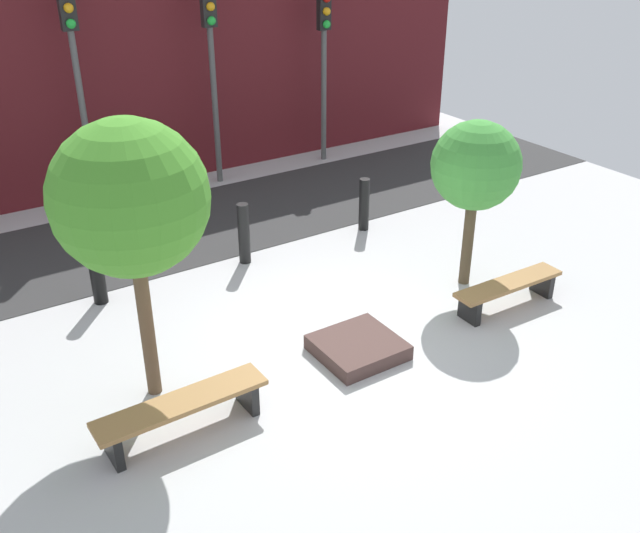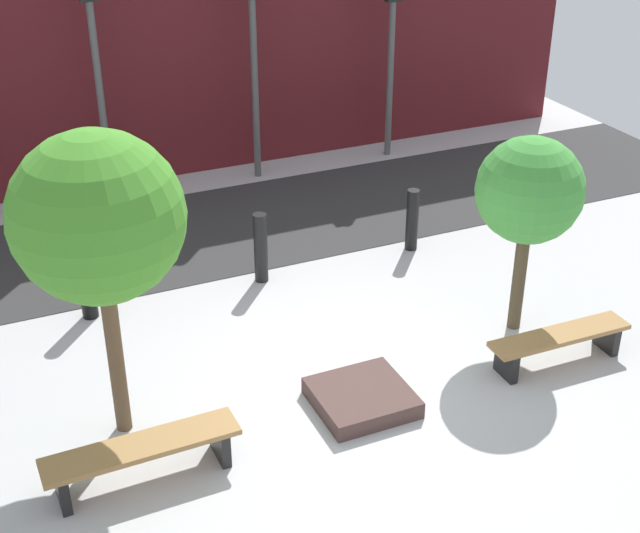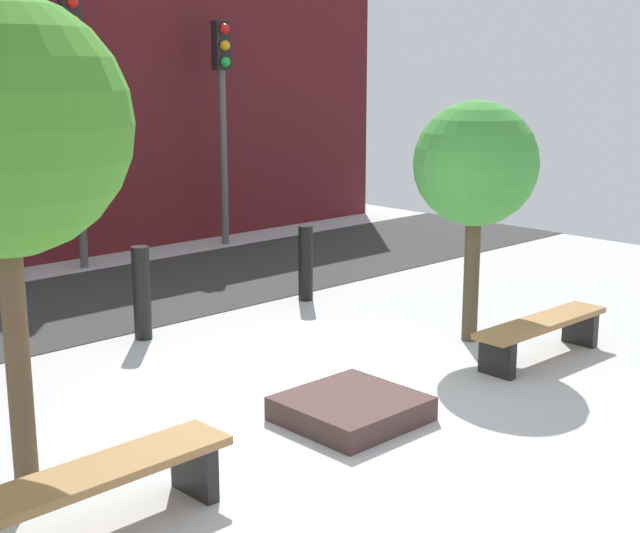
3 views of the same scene
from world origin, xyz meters
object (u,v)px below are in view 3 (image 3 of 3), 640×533
at_px(tree_behind_left_bench, 0,128).
at_px(bollard_left, 142,293).
at_px(bench_right, 541,330).
at_px(bollard_center, 306,263).
at_px(traffic_light_mid_east, 74,83).
at_px(traffic_light_east, 223,92).
at_px(bench_left, 89,488).
at_px(planter_bed, 351,409).
at_px(tree_behind_right_bench, 476,166).

distance_m(tree_behind_left_bench, bollard_left, 4.14).
bearing_deg(bench_right, bollard_left, 127.92).
height_order(bollard_center, traffic_light_mid_east, traffic_light_mid_east).
xyz_separation_m(bench_right, bollard_left, (-2.58, 3.43, 0.21)).
relative_size(bench_right, tree_behind_left_bench, 0.54).
bearing_deg(traffic_light_east, bollard_left, -137.29).
xyz_separation_m(bench_left, traffic_light_east, (6.57, 7.12, 2.21)).
bearing_deg(bench_right, bollard_center, 93.17).
relative_size(planter_bed, bollard_left, 1.03).
relative_size(planter_bed, traffic_light_east, 0.29).
height_order(tree_behind_left_bench, bollard_left, tree_behind_left_bench).
bearing_deg(tree_behind_left_bench, traffic_light_mid_east, 57.81).
height_order(tree_behind_left_bench, traffic_light_mid_east, traffic_light_mid_east).
distance_m(planter_bed, traffic_light_mid_east, 7.51).
distance_m(bench_right, planter_bed, 2.59).
relative_size(bench_right, planter_bed, 1.73).
distance_m(tree_behind_right_bench, bollard_center, 2.90).
bearing_deg(bench_right, traffic_light_east, 79.68).
relative_size(planter_bed, tree_behind_right_bench, 0.41).
height_order(bench_left, tree_behind_right_bench, tree_behind_right_bench).
xyz_separation_m(bench_left, planter_bed, (2.58, 0.20, -0.23)).
xyz_separation_m(bench_left, bollard_left, (2.58, 3.43, 0.19)).
bearing_deg(bench_right, tree_behind_right_bench, 90.97).
xyz_separation_m(tree_behind_left_bench, traffic_light_mid_east, (3.91, 6.21, 0.17)).
bearing_deg(bench_left, planter_bed, 3.47).
xyz_separation_m(bollard_left, traffic_light_east, (4.00, 3.69, 2.02)).
distance_m(bollard_center, traffic_light_mid_east, 4.45).
relative_size(bench_left, bollard_center, 2.06).
distance_m(bollard_center, traffic_light_east, 4.50).
bearing_deg(bollard_center, tree_behind_left_bench, -153.36).
bearing_deg(bollard_center, bench_right, -87.80).
bearing_deg(tree_behind_left_bench, bench_right, -9.99).
bearing_deg(bollard_center, traffic_light_east, 67.18).
distance_m(tree_behind_left_bench, traffic_light_mid_east, 7.34).
relative_size(bollard_left, traffic_light_east, 0.28).
height_order(bench_right, bollard_center, bollard_center).
height_order(bench_left, bench_right, bench_left).
height_order(bench_left, planter_bed, bench_left).
distance_m(tree_behind_right_bench, bollard_left, 3.87).
relative_size(bollard_left, bollard_center, 1.07).
distance_m(bench_right, tree_behind_left_bench, 5.69).
distance_m(bench_left, bench_right, 5.15).
relative_size(tree_behind_right_bench, traffic_light_east, 0.71).
bearing_deg(traffic_light_mid_east, planter_bed, -100.90).
distance_m(bollard_left, bollard_center, 2.45).
bearing_deg(tree_behind_left_bench, tree_behind_right_bench, 0.00).
bearing_deg(traffic_light_east, planter_bed, -120.03).
distance_m(bench_left, bollard_left, 4.29).
bearing_deg(tree_behind_left_bench, planter_bed, -15.35).
bearing_deg(traffic_light_mid_east, bench_right, -80.08).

